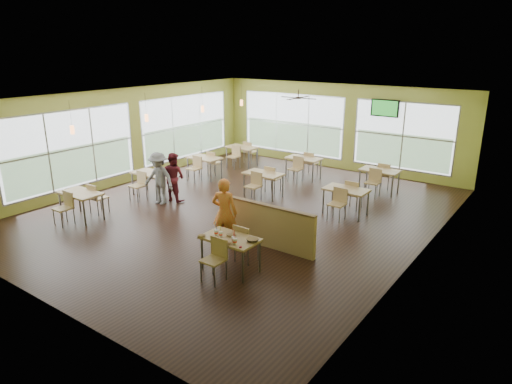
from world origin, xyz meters
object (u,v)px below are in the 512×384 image
half_wall_divider (270,226)px  food_basket (253,240)px  main_table (230,243)px  man_plaid (225,213)px

half_wall_divider → food_basket: size_ratio=9.54×
main_table → man_plaid: size_ratio=0.91×
main_table → man_plaid: man_plaid is taller
main_table → food_basket: (0.48, 0.11, 0.15)m
man_plaid → food_basket: man_plaid is taller
main_table → man_plaid: 1.27m
half_wall_divider → food_basket: 1.44m
main_table → food_basket: main_table is taller
main_table → half_wall_divider: 1.45m
man_plaid → food_basket: size_ratio=6.62×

